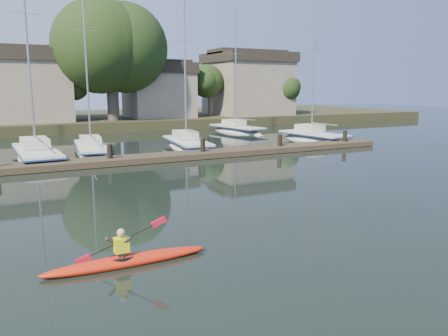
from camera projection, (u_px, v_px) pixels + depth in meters
name	position (u px, v px, depth m)	size (l,w,h in m)	color
ground	(289.00, 222.00, 14.88)	(160.00, 160.00, 0.00)	black
kayak	(127.00, 259.00, 11.27)	(4.35, 0.93, 1.39)	red
dock	(159.00, 157.00, 27.13)	(34.00, 2.00, 1.80)	#413425
sailboat_1	(37.00, 163.00, 27.60)	(2.83, 9.49, 15.34)	silver
sailboat_2	(92.00, 156.00, 30.26)	(2.79, 8.68, 14.13)	silver
sailboat_3	(187.00, 151.00, 32.70)	(3.06, 8.53, 13.45)	silver
sailboat_4	(313.00, 143.00, 37.22)	(3.26, 8.02, 13.26)	silver
sailboat_7	(237.00, 134.00, 44.05)	(3.48, 8.54, 13.39)	silver
shore	(99.00, 98.00, 50.38)	(90.00, 25.25, 12.75)	#26341A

